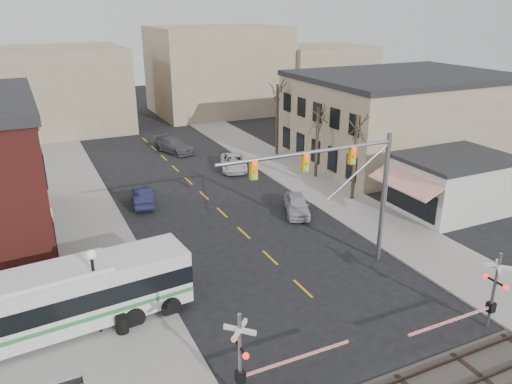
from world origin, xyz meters
TOP-DOWN VIEW (x-y plane):
  - ground at (0.00, 0.00)m, footprint 160.00×160.00m
  - sidewalk_west at (-9.50, 20.00)m, footprint 5.00×60.00m
  - sidewalk_east at (9.50, 20.00)m, footprint 5.00×60.00m
  - tan_building at (22.00, 20.00)m, footprint 20.30×15.30m
  - awning_shop at (15.97, 7.00)m, footprint 9.74×6.20m
  - tree_east_a at (10.50, 12.00)m, footprint 0.28×0.28m
  - tree_east_b at (10.80, 18.00)m, footprint 0.28×0.28m
  - tree_east_c at (11.00, 26.00)m, footprint 0.28×0.28m
  - transit_bus at (-12.40, 3.57)m, footprint 12.72×3.88m
  - traffic_signal_mast at (3.06, 2.99)m, footprint 10.69×0.30m
  - rr_crossing_west at (-6.04, -4.08)m, footprint 5.60×1.36m
  - rr_crossing_east at (5.96, -4.88)m, footprint 5.60×1.36m
  - street_lamp at (-10.76, 2.72)m, footprint 0.44×0.44m
  - trash_bin at (-9.83, 2.20)m, footprint 0.60×0.60m
  - car_a at (5.00, 11.37)m, footprint 3.22×4.55m
  - car_b at (-5.00, 18.20)m, footprint 2.13×4.40m
  - car_c at (5.00, 23.40)m, footprint 3.84×5.50m
  - car_d at (1.57, 31.58)m, footprint 3.75×5.63m
  - pedestrian_near at (-9.50, 4.52)m, footprint 0.50×0.72m
  - pedestrian_far at (-11.34, 7.58)m, footprint 1.04×1.03m

SIDE VIEW (x-z plane):
  - ground at x=0.00m, z-range 0.00..0.00m
  - sidewalk_west at x=-9.50m, z-range 0.00..0.12m
  - sidewalk_east at x=9.50m, z-range 0.00..0.12m
  - trash_bin at x=-9.83m, z-range 0.12..0.98m
  - car_b at x=-5.00m, z-range 0.00..1.39m
  - car_c at x=5.00m, z-range 0.00..1.39m
  - car_a at x=5.00m, z-range 0.00..1.44m
  - car_d at x=1.57m, z-range 0.00..1.52m
  - pedestrian_far at x=-11.34m, z-range 0.12..1.82m
  - pedestrian_near at x=-9.50m, z-range 0.12..2.03m
  - transit_bus at x=-12.40m, z-range 0.21..3.43m
  - rr_crossing_west at x=-6.04m, z-range -0.03..3.97m
  - rr_crossing_east at x=5.96m, z-range -0.03..3.97m
  - awning_shop at x=15.97m, z-range 0.01..4.31m
  - street_lamp at x=-10.76m, z-range 1.05..5.37m
  - tree_east_b at x=10.80m, z-range 0.12..6.42m
  - tree_east_a at x=10.50m, z-range 0.12..6.87m
  - tree_east_c at x=11.00m, z-range 0.12..7.32m
  - tan_building at x=22.00m, z-range 0.01..8.51m
  - traffic_signal_mast at x=3.06m, z-range 1.78..9.78m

